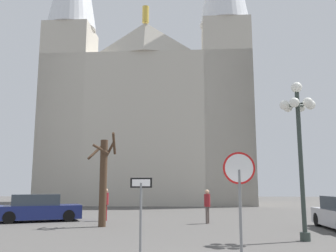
# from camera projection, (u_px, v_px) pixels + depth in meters

# --- Properties ---
(cathedral) EXTENTS (22.25, 12.99, 35.72)m
(cathedral) POSITION_uv_depth(u_px,v_px,m) (149.00, 104.00, 41.23)
(cathedral) COLOR #BCB5A5
(cathedral) RESTS_ON ground
(stop_sign) EXTENTS (0.89, 0.08, 2.87)m
(stop_sign) POSITION_uv_depth(u_px,v_px,m) (239.00, 182.00, 10.13)
(stop_sign) COLOR slate
(stop_sign) RESTS_ON ground
(one_way_arrow_sign) EXTENTS (0.62, 0.12, 2.16)m
(one_way_arrow_sign) POSITION_uv_depth(u_px,v_px,m) (141.00, 206.00, 10.07)
(one_way_arrow_sign) COLOR slate
(one_way_arrow_sign) RESTS_ON ground
(street_lamp) EXTENTS (1.33, 1.20, 5.82)m
(street_lamp) POSITION_uv_depth(u_px,v_px,m) (299.00, 127.00, 13.60)
(street_lamp) COLOR #2D3833
(street_lamp) RESTS_ON ground
(bare_tree) EXTENTS (1.39, 1.34, 4.51)m
(bare_tree) POSITION_uv_depth(u_px,v_px,m) (103.00, 178.00, 17.85)
(bare_tree) COLOR #473323
(bare_tree) RESTS_ON ground
(parked_car_far_navy) EXTENTS (4.72, 3.37, 1.48)m
(parked_car_far_navy) POSITION_uv_depth(u_px,v_px,m) (38.00, 209.00, 20.11)
(parked_car_far_navy) COLOR navy
(parked_car_far_navy) RESTS_ON ground
(pedestrian_walking) EXTENTS (0.32, 0.32, 1.74)m
(pedestrian_walking) POSITION_uv_depth(u_px,v_px,m) (207.00, 203.00, 19.09)
(pedestrian_walking) COLOR #594C47
(pedestrian_walking) RESTS_ON ground
(pedestrian_standing) EXTENTS (0.32, 0.32, 1.79)m
(pedestrian_standing) POSITION_uv_depth(u_px,v_px,m) (106.00, 201.00, 20.54)
(pedestrian_standing) COLOR maroon
(pedestrian_standing) RESTS_ON ground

